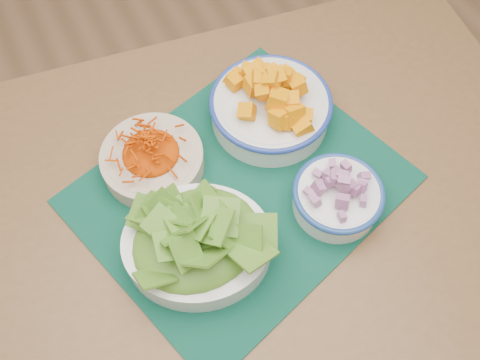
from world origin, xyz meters
The scene contains 7 objects.
ground centered at (0.00, 0.00, 0.00)m, with size 4.00×4.00×0.00m, color #AC7C53.
table centered at (0.01, -0.05, 0.66)m, with size 1.36×1.01×0.75m.
placemat centered at (0.04, -0.03, 0.75)m, with size 0.53×0.43×0.00m, color black.
carrot_bowl centered at (-0.08, 0.08, 0.79)m, with size 0.22×0.22×0.07m.
squash_bowl centered at (0.16, 0.08, 0.80)m, with size 0.29×0.29×0.10m.
lettuce_bowl centered at (-0.08, -0.11, 0.80)m, with size 0.30×0.28×0.11m.
onion_bowl centered at (0.17, -0.14, 0.79)m, with size 0.16×0.16×0.08m.
Camera 1 is at (-0.17, -0.45, 1.59)m, focal length 40.00 mm.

